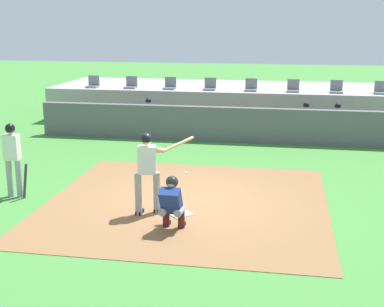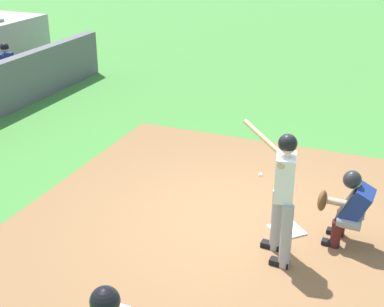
% 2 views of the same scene
% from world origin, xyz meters
% --- Properties ---
extents(ground_plane, '(80.00, 80.00, 0.00)m').
position_xyz_m(ground_plane, '(0.00, 0.00, 0.00)').
color(ground_plane, '#428438').
extents(dirt_infield, '(6.40, 6.40, 0.01)m').
position_xyz_m(dirt_infield, '(0.00, 0.00, 0.01)').
color(dirt_infield, olive).
rests_on(dirt_infield, ground).
extents(home_plate, '(0.62, 0.62, 0.02)m').
position_xyz_m(home_plate, '(0.00, -0.80, 0.02)').
color(home_plate, white).
rests_on(home_plate, dirt_infield).
extents(batter_at_plate, '(1.14, 1.01, 1.80)m').
position_xyz_m(batter_at_plate, '(-0.68, -0.84, 1.04)').
color(batter_at_plate, '#99999E').
rests_on(batter_at_plate, ground).
extents(catcher_crouched, '(0.50, 1.63, 1.13)m').
position_xyz_m(catcher_crouched, '(0.00, -1.61, 0.61)').
color(catcher_crouched, gray).
rests_on(catcher_crouched, ground).
extents(dugout_player_2, '(0.49, 0.70, 1.30)m').
position_xyz_m(dugout_player_2, '(3.97, 7.34, 0.67)').
color(dugout_player_2, '#939399').
rests_on(dugout_player_2, ground).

